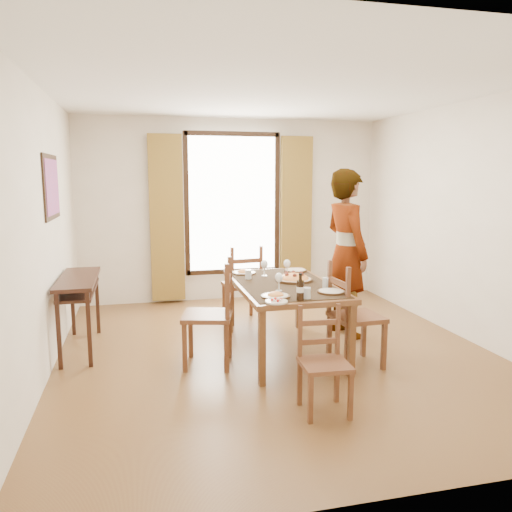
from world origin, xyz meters
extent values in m
plane|color=#572F1B|center=(0.00, 0.00, 0.00)|extent=(5.00, 5.00, 0.00)
cube|color=silver|center=(0.00, 2.50, 1.35)|extent=(4.50, 0.10, 2.70)
cube|color=silver|center=(0.00, -2.50, 1.35)|extent=(4.50, 0.10, 2.70)
cube|color=silver|center=(-2.25, 0.00, 1.35)|extent=(0.10, 5.00, 2.70)
cube|color=silver|center=(2.25, 0.00, 1.35)|extent=(0.10, 5.00, 2.70)
cube|color=white|center=(0.00, 0.00, 2.72)|extent=(4.50, 5.00, 0.04)
cube|color=white|center=(0.00, 2.47, 1.45)|extent=(1.30, 0.04, 2.00)
cube|color=brown|center=(-0.98, 2.41, 1.25)|extent=(0.48, 0.10, 2.40)
cube|color=brown|center=(0.98, 2.41, 1.25)|extent=(0.48, 0.10, 2.40)
cube|color=black|center=(-2.24, 0.60, 1.75)|extent=(0.02, 0.86, 0.66)
cube|color=red|center=(-2.23, 0.60, 1.75)|extent=(0.01, 0.76, 0.56)
cube|color=#331811|center=(-2.03, 0.60, 0.78)|extent=(0.38, 1.20, 0.04)
cube|color=#331811|center=(-2.03, 0.60, 0.66)|extent=(0.34, 1.10, 0.03)
cube|color=#331811|center=(-2.17, 0.05, 0.38)|extent=(0.04, 0.04, 0.76)
cube|color=#331811|center=(-2.17, 1.15, 0.38)|extent=(0.04, 0.04, 0.76)
cube|color=#331811|center=(-1.89, 0.05, 0.38)|extent=(0.04, 0.04, 0.76)
cube|color=#331811|center=(-1.89, 1.15, 0.38)|extent=(0.04, 0.04, 0.76)
cube|color=brown|center=(0.07, 0.01, 0.72)|extent=(0.98, 1.70, 0.05)
cube|color=black|center=(0.07, 0.01, 0.75)|extent=(0.90, 1.57, 0.01)
cube|color=brown|center=(-0.36, -0.78, 0.35)|extent=(0.06, 0.06, 0.70)
cube|color=brown|center=(-0.36, 0.81, 0.35)|extent=(0.06, 0.06, 0.70)
cube|color=brown|center=(0.50, -0.78, 0.35)|extent=(0.06, 0.06, 0.70)
cube|color=brown|center=(0.50, 0.81, 0.35)|extent=(0.06, 0.06, 0.70)
cube|color=brown|center=(-0.75, -0.16, 0.50)|extent=(0.57, 0.57, 0.04)
cube|color=brown|center=(-0.90, 0.09, 0.25)|extent=(0.04, 0.04, 0.50)
cube|color=brown|center=(-0.51, -0.01, 0.25)|extent=(0.04, 0.04, 0.50)
cube|color=brown|center=(-1.00, -0.30, 0.25)|extent=(0.04, 0.04, 0.50)
cube|color=brown|center=(-0.61, -0.40, 0.25)|extent=(0.04, 0.04, 0.50)
cube|color=brown|center=(-0.50, -0.01, 0.78)|extent=(0.04, 0.04, 0.56)
cube|color=brown|center=(-0.60, -0.40, 0.78)|extent=(0.04, 0.04, 0.56)
cube|color=brown|center=(-0.55, -0.21, 0.67)|extent=(0.13, 0.40, 0.06)
cube|color=brown|center=(-0.55, -0.21, 0.87)|extent=(0.13, 0.40, 0.06)
cube|color=brown|center=(-0.11, 1.27, 0.47)|extent=(0.49, 0.49, 0.04)
cube|color=brown|center=(0.06, 1.48, 0.24)|extent=(0.04, 0.04, 0.47)
cube|color=brown|center=(0.10, 1.10, 0.24)|extent=(0.04, 0.04, 0.47)
cube|color=brown|center=(-0.32, 1.44, 0.24)|extent=(0.04, 0.04, 0.47)
cube|color=brown|center=(-0.28, 1.06, 0.24)|extent=(0.04, 0.04, 0.47)
cube|color=brown|center=(0.10, 1.09, 0.73)|extent=(0.04, 0.04, 0.52)
cube|color=brown|center=(-0.28, 1.05, 0.73)|extent=(0.04, 0.04, 0.52)
cube|color=brown|center=(-0.09, 1.07, 0.63)|extent=(0.38, 0.07, 0.05)
cube|color=brown|center=(-0.09, 1.07, 0.82)|extent=(0.38, 0.07, 0.05)
cube|color=brown|center=(0.00, -1.39, 0.40)|extent=(0.39, 0.39, 0.04)
cube|color=brown|center=(-0.17, -1.54, 0.20)|extent=(0.04, 0.04, 0.40)
cube|color=brown|center=(-0.15, -1.22, 0.20)|extent=(0.04, 0.04, 0.40)
cube|color=brown|center=(0.15, -1.56, 0.20)|extent=(0.04, 0.04, 0.40)
cube|color=brown|center=(0.17, -1.24, 0.20)|extent=(0.04, 0.04, 0.40)
cube|color=brown|center=(-0.15, -1.21, 0.62)|extent=(0.03, 0.03, 0.44)
cube|color=brown|center=(0.17, -1.23, 0.62)|extent=(0.03, 0.03, 0.44)
cube|color=brown|center=(0.01, -1.22, 0.53)|extent=(0.32, 0.04, 0.04)
cube|color=brown|center=(0.01, -1.22, 0.69)|extent=(0.32, 0.04, 0.04)
cube|color=brown|center=(0.67, -0.51, 0.49)|extent=(0.49, 0.49, 0.04)
cube|color=brown|center=(0.88, -0.69, 0.25)|extent=(0.04, 0.04, 0.49)
cube|color=brown|center=(0.49, -0.72, 0.25)|extent=(0.04, 0.04, 0.49)
cube|color=brown|center=(0.86, -0.30, 0.25)|extent=(0.04, 0.04, 0.49)
cube|color=brown|center=(0.46, -0.32, 0.25)|extent=(0.04, 0.04, 0.49)
cube|color=brown|center=(0.48, -0.72, 0.76)|extent=(0.04, 0.04, 0.55)
cube|color=brown|center=(0.45, -0.33, 0.76)|extent=(0.04, 0.04, 0.55)
cube|color=brown|center=(0.47, -0.52, 0.65)|extent=(0.05, 0.39, 0.05)
cube|color=brown|center=(0.47, -0.52, 0.85)|extent=(0.05, 0.39, 0.05)
imported|color=#9C9EA5|center=(0.96, 0.43, 0.97)|extent=(0.84, 0.67, 1.95)
cylinder|color=silver|center=(0.43, -0.30, 0.81)|extent=(0.07, 0.07, 0.10)
cylinder|color=silver|center=(-0.24, 0.30, 0.81)|extent=(0.07, 0.07, 0.10)
cylinder|color=silver|center=(0.09, -0.68, 0.81)|extent=(0.07, 0.07, 0.10)
camera|label=1|loc=(-1.39, -4.89, 1.86)|focal=35.00mm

